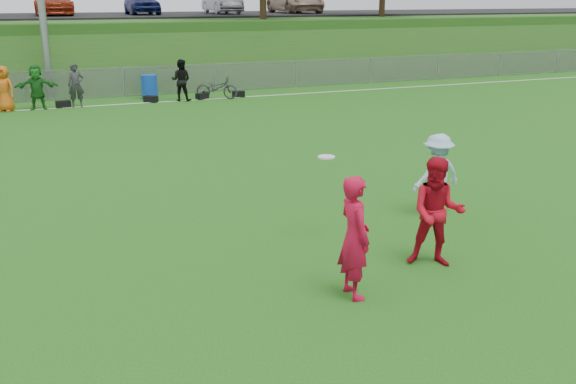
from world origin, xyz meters
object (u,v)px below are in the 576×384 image
player_red_center (437,212)px  player_blue (437,175)px  player_red_left (354,237)px  bicycle (217,88)px  recycling_bin (150,87)px  frisbee (326,157)px

player_red_center → player_blue: 2.58m
player_red_left → player_red_center: bearing=-73.1°
player_red_center → player_blue: (1.47, 2.12, -0.08)m
player_blue → bicycle: size_ratio=0.92×
player_red_left → recycling_bin: size_ratio=1.79×
player_red_center → bicycle: size_ratio=1.01×
player_blue → frisbee: player_blue is taller
frisbee → player_red_center: bearing=-57.2°
player_blue → player_red_left: bearing=34.9°
player_red_left → frisbee: player_red_left is taller
player_red_center → player_red_left: bearing=-132.1°
recycling_bin → frisbee: bearing=-90.4°
player_red_center → player_blue: player_red_center is taller
player_red_left → player_blue: bearing=-49.8°
player_blue → bicycle: (0.17, 16.15, -0.35)m
player_blue → frisbee: bearing=3.8°
frisbee → player_blue: bearing=8.1°
player_red_center → frisbee: player_red_center is taller
player_red_left → frisbee: 2.40m
player_red_center → bicycle: (1.63, 18.27, -0.43)m
player_red_left → player_blue: (3.20, 2.61, -0.09)m
frisbee → bicycle: frisbee is taller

